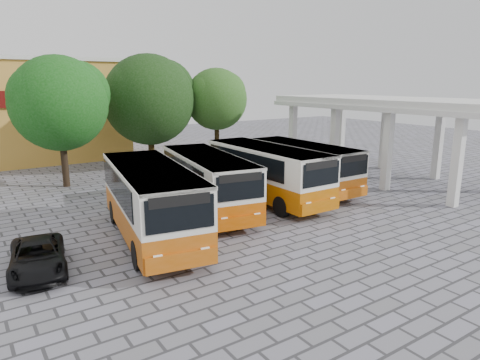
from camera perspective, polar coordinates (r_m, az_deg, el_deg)
ground at (r=20.82m, az=9.33°, el=-5.25°), size 90.00×90.00×0.00m
terminal_shelter at (r=30.36m, az=19.21°, el=9.39°), size 6.80×15.80×5.40m
bus_far_left at (r=17.99m, az=-11.76°, el=-2.34°), size 3.99×8.92×3.09m
bus_centre_left at (r=21.39m, az=-4.29°, el=0.07°), size 3.82×8.43×2.92m
bus_centre_right at (r=23.36m, az=3.60°, el=1.34°), size 2.61×8.38×3.02m
bus_far_right at (r=26.01m, az=8.47°, el=2.17°), size 2.46×7.85×2.82m
tree_left at (r=28.44m, az=-22.87°, el=9.78°), size 6.04×5.75×8.04m
tree_middle at (r=33.14m, az=-11.92°, el=10.81°), size 7.05×6.71×8.48m
tree_right at (r=34.64m, az=-3.10°, el=10.97°), size 5.12×4.88×7.52m
parked_car at (r=16.57m, az=-25.38°, el=-9.26°), size 2.38×4.12×1.08m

